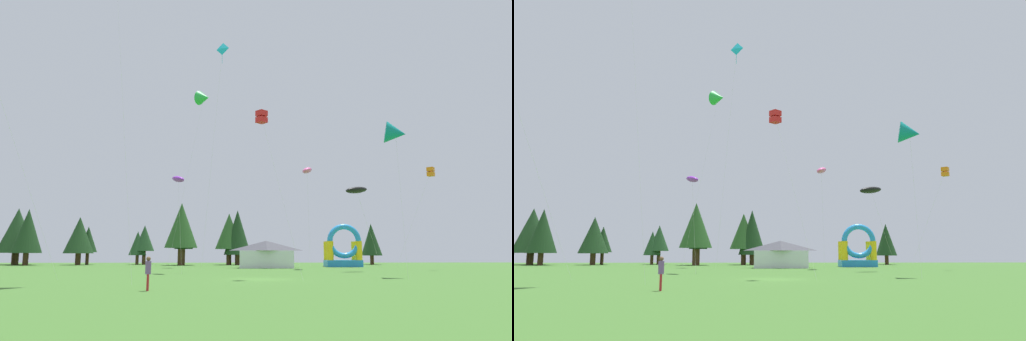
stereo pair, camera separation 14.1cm
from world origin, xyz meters
TOP-DOWN VIEW (x-y plane):
  - ground_plane at (0.00, 0.00)m, footprint 120.00×120.00m
  - kite_cyan_diamond at (-3.95, 17.17)m, footprint 3.22×7.13m
  - kite_pink_parafoil at (7.22, 23.69)m, footprint 2.13×4.22m
  - kite_green_delta at (-7.35, 32.86)m, footprint 5.54×7.19m
  - kite_red_box at (0.26, 1.62)m, footprint 3.53×3.94m
  - kite_teal_delta at (12.78, 4.19)m, footprint 2.53×5.39m
  - kite_orange_box at (22.19, 19.83)m, footprint 4.48×3.73m
  - kite_purple_parafoil at (-8.12, 11.52)m, footprint 2.21×3.21m
  - kite_black_parafoil at (11.83, 16.03)m, footprint 4.98×3.52m
  - person_near_camera at (-6.63, -11.16)m, footprint 0.37×0.37m
  - inflatable_blue_arch at (13.42, 31.68)m, footprint 5.13×3.50m
  - festival_tent at (1.93, 27.24)m, footprint 7.17×3.97m
  - tree_row_1 at (-39.74, 45.13)m, footprint 6.29×6.29m
  - tree_row_2 at (-36.44, 41.59)m, footprint 4.83×4.83m
  - tree_row_3 at (-28.64, 43.48)m, footprint 4.94×4.94m
  - tree_row_4 at (-27.65, 45.12)m, footprint 3.11×3.11m
  - tree_row_5 at (-19.32, 45.68)m, footprint 3.00×3.00m
  - tree_row_6 at (-18.23, 45.96)m, footprint 3.41×3.41m
  - tree_row_7 at (-11.30, 41.09)m, footprint 5.41×5.41m
  - tree_row_8 at (-10.91, 41.50)m, footprint 3.05×3.05m
  - tree_row_9 at (-3.51, 43.34)m, footprint 4.68×4.68m
  - tree_row_10 at (-2.07, 42.79)m, footprint 4.57×4.57m
  - tree_row_11 at (20.91, 43.94)m, footprint 3.55×3.55m

SIDE VIEW (x-z plane):
  - ground_plane at x=0.00m, z-range 0.00..0.00m
  - person_near_camera at x=-6.63m, z-range 0.18..2.05m
  - festival_tent at x=1.93m, z-range 0.00..3.63m
  - inflatable_blue_arch at x=13.42m, z-range -0.88..5.26m
  - tree_row_5 at x=-19.32m, z-range 0.76..6.41m
  - tree_row_11 at x=20.91m, z-range 0.74..7.66m
  - tree_row_4 at x=-27.65m, z-range 0.99..7.45m
  - tree_row_6 at x=-18.23m, z-range 1.09..7.80m
  - tree_row_3 at x=-28.64m, z-range 0.91..8.87m
  - tree_row_8 at x=-10.91m, z-range 1.24..9.14m
  - tree_row_10 at x=-2.07m, z-range 0.80..9.93m
  - tree_row_2 at x=-36.44m, z-range 0.94..10.07m
  - tree_row_9 at x=-3.51m, z-range 1.25..9.83m
  - tree_row_1 at x=-39.74m, z-range 0.95..10.49m
  - tree_row_7 at x=-11.30m, z-range 1.33..11.48m
  - kite_black_parafoil at x=11.83m, z-range 4.26..14.09m
  - kite_purple_parafoil at x=-8.12m, z-range 4.54..14.82m
  - kite_orange_box at x=22.19m, z-range 5.71..18.29m
  - kite_pink_parafoil at x=7.22m, z-range 6.01..19.51m
  - kite_teal_delta at x=12.78m, z-range 5.91..20.04m
  - kite_red_box at x=0.26m, z-range 6.56..20.79m
  - kite_green_delta at x=-7.35m, z-range 12.21..39.11m
  - kite_cyan_diamond at x=-3.95m, z-range 12.87..40.25m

